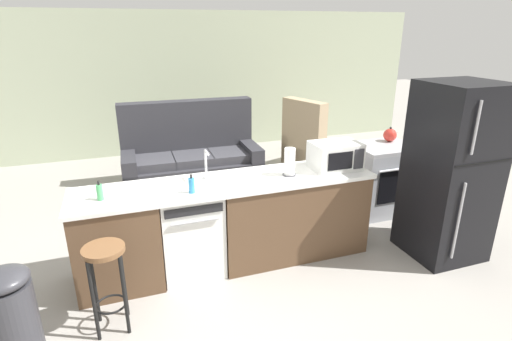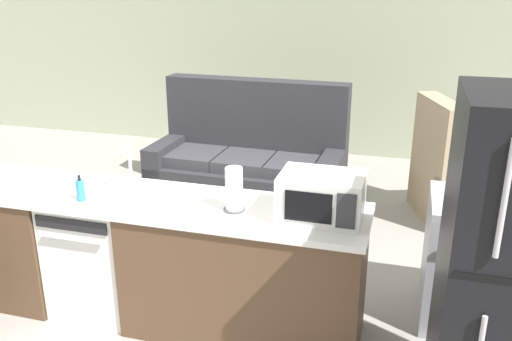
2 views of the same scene
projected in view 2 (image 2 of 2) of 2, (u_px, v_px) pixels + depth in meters
ground_plane at (136, 310)px, 3.94m from camera, size 24.00×24.00×0.00m
wall_back at (300, 56)px, 7.23m from camera, size 10.00×0.06×2.60m
kitchen_counter at (163, 263)px, 3.73m from camera, size 2.94×0.66×0.90m
dishwasher at (101, 254)px, 3.86m from camera, size 0.58×0.61×0.84m
stove_range at (483, 263)px, 3.67m from camera, size 0.76×0.68×0.90m
microwave at (321, 196)px, 3.24m from camera, size 0.50×0.37×0.28m
sink_faucet at (129, 170)px, 3.72m from camera, size 0.07×0.18×0.30m
paper_towel_roll at (234, 190)px, 3.35m from camera, size 0.14×0.14×0.28m
soap_bottle at (80, 190)px, 3.52m from camera, size 0.06×0.06×0.18m
couch at (250, 164)px, 5.82m from camera, size 2.02×0.95×1.27m
armchair at (453, 184)px, 5.37m from camera, size 1.03×1.06×1.20m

